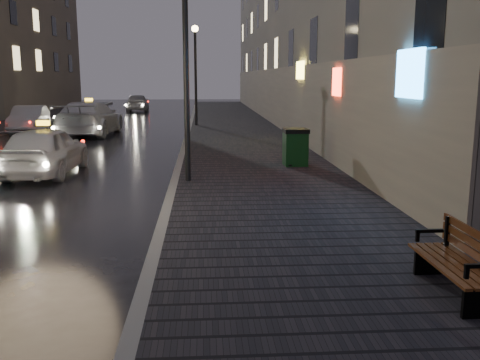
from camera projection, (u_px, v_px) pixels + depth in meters
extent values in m
plane|color=black|center=(46.00, 273.00, 7.60)|extent=(120.00, 120.00, 0.00)
cube|color=black|center=(235.00, 128.00, 28.42)|extent=(4.60, 58.00, 0.15)
cube|color=slate|center=(190.00, 128.00, 28.26)|extent=(0.20, 58.00, 0.15)
cube|color=slate|center=(17.00, 129.00, 27.67)|extent=(0.20, 58.00, 0.15)
cube|color=#605B54|center=(285.00, 12.00, 31.33)|extent=(1.80, 50.00, 13.00)
cube|color=#6B6051|center=(11.00, 43.00, 43.88)|extent=(6.00, 22.00, 11.00)
cylinder|color=black|center=(186.00, 81.00, 13.10)|extent=(0.14, 0.14, 5.00)
cylinder|color=black|center=(196.00, 79.00, 28.77)|extent=(0.14, 0.14, 5.00)
sphere|color=#FFD88C|center=(195.00, 29.00, 28.28)|extent=(0.36, 0.36, 0.36)
cube|color=black|center=(431.00, 261.00, 7.10)|extent=(0.44, 0.06, 0.35)
cube|color=black|center=(447.00, 239.00, 7.06)|extent=(0.05, 0.05, 0.62)
cube|color=black|center=(430.00, 231.00, 7.02)|extent=(0.37, 0.05, 0.04)
cube|color=#4A2410|center=(455.00, 264.00, 6.42)|extent=(0.56, 1.59, 0.04)
cube|color=#4A2410|center=(474.00, 243.00, 6.38)|extent=(0.04, 1.59, 0.35)
cube|color=black|center=(295.00, 149.00, 15.83)|extent=(0.68, 0.68, 0.97)
cube|color=black|center=(296.00, 131.00, 15.73)|extent=(0.73, 0.73, 0.12)
imported|color=silver|center=(45.00, 150.00, 15.10)|extent=(1.79, 4.16, 1.40)
imported|color=#9C9BA2|center=(29.00, 119.00, 26.44)|extent=(1.90, 4.19, 1.33)
imported|color=silver|center=(90.00, 118.00, 25.39)|extent=(2.55, 5.67, 1.61)
imported|color=gray|center=(138.00, 103.00, 42.90)|extent=(1.88, 4.23, 1.41)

